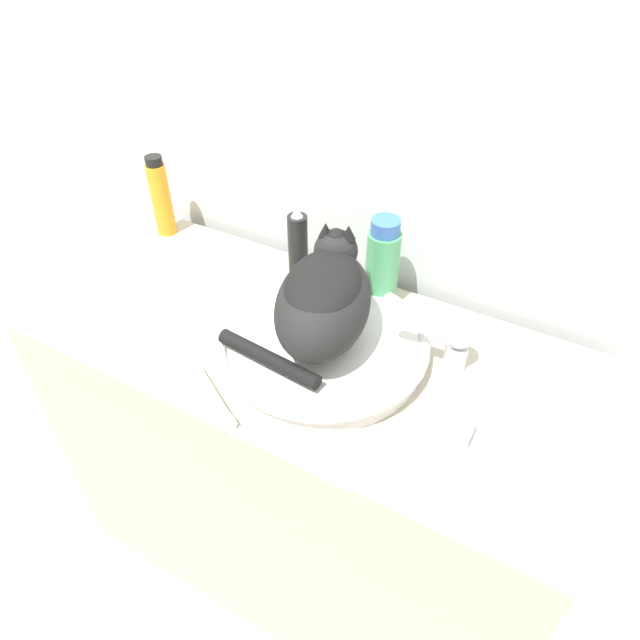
{
  "coord_description": "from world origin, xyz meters",
  "views": [
    {
      "loc": [
        0.44,
        -0.47,
        1.62
      ],
      "look_at": [
        0.05,
        0.24,
        0.93
      ],
      "focal_mm": 32.0,
      "sensor_mm": 36.0,
      "label": 1
    }
  ],
  "objects_px": {
    "cat": "(323,297)",
    "hairspray_can_black": "(298,245)",
    "shampoo_bottle_tall": "(161,197)",
    "mouthwash_bottle": "(382,265)",
    "faucet": "(451,339)",
    "soap_bar": "(452,428)",
    "cream_tube": "(211,397)"
  },
  "relations": [
    {
      "from": "cat",
      "to": "shampoo_bottle_tall",
      "type": "distance_m",
      "value": 0.61
    },
    {
      "from": "cat",
      "to": "cream_tube",
      "type": "relative_size",
      "value": 2.0
    },
    {
      "from": "soap_bar",
      "to": "cream_tube",
      "type": "bearing_deg",
      "value": -160.42
    },
    {
      "from": "hairspray_can_black",
      "to": "shampoo_bottle_tall",
      "type": "xyz_separation_m",
      "value": [
        -0.4,
        0.0,
        0.02
      ]
    },
    {
      "from": "mouthwash_bottle",
      "to": "shampoo_bottle_tall",
      "type": "relative_size",
      "value": 1.0
    },
    {
      "from": "hairspray_can_black",
      "to": "mouthwash_bottle",
      "type": "xyz_separation_m",
      "value": [
        0.21,
        0.0,
        0.02
      ]
    },
    {
      "from": "cat",
      "to": "mouthwash_bottle",
      "type": "relative_size",
      "value": 1.53
    },
    {
      "from": "shampoo_bottle_tall",
      "to": "cream_tube",
      "type": "bearing_deg",
      "value": -42.03
    },
    {
      "from": "mouthwash_bottle",
      "to": "soap_bar",
      "type": "bearing_deg",
      "value": -46.23
    },
    {
      "from": "hairspray_can_black",
      "to": "shampoo_bottle_tall",
      "type": "relative_size",
      "value": 0.86
    },
    {
      "from": "shampoo_bottle_tall",
      "to": "soap_bar",
      "type": "distance_m",
      "value": 0.92
    },
    {
      "from": "cat",
      "to": "soap_bar",
      "type": "height_order",
      "value": "cat"
    },
    {
      "from": "cat",
      "to": "soap_bar",
      "type": "bearing_deg",
      "value": -119.71
    },
    {
      "from": "hairspray_can_black",
      "to": "mouthwash_bottle",
      "type": "distance_m",
      "value": 0.21
    },
    {
      "from": "faucet",
      "to": "soap_bar",
      "type": "xyz_separation_m",
      "value": [
        0.06,
        -0.15,
        -0.06
      ]
    },
    {
      "from": "cat",
      "to": "hairspray_can_black",
      "type": "xyz_separation_m",
      "value": [
        -0.18,
        0.2,
        -0.06
      ]
    },
    {
      "from": "faucet",
      "to": "shampoo_bottle_tall",
      "type": "height_order",
      "value": "shampoo_bottle_tall"
    },
    {
      "from": "mouthwash_bottle",
      "to": "cat",
      "type": "bearing_deg",
      "value": -98.37
    },
    {
      "from": "soap_bar",
      "to": "mouthwash_bottle",
      "type": "bearing_deg",
      "value": 133.77
    },
    {
      "from": "faucet",
      "to": "mouthwash_bottle",
      "type": "height_order",
      "value": "mouthwash_bottle"
    },
    {
      "from": "cat",
      "to": "mouthwash_bottle",
      "type": "bearing_deg",
      "value": -24.71
    },
    {
      "from": "hairspray_can_black",
      "to": "cream_tube",
      "type": "height_order",
      "value": "hairspray_can_black"
    },
    {
      "from": "hairspray_can_black",
      "to": "mouthwash_bottle",
      "type": "bearing_deg",
      "value": 0.0
    },
    {
      "from": "cat",
      "to": "faucet",
      "type": "xyz_separation_m",
      "value": [
        0.23,
        0.08,
        -0.07
      ]
    },
    {
      "from": "cream_tube",
      "to": "shampoo_bottle_tall",
      "type": "bearing_deg",
      "value": 137.97
    },
    {
      "from": "mouthwash_bottle",
      "to": "cream_tube",
      "type": "bearing_deg",
      "value": -109.07
    },
    {
      "from": "hairspray_can_black",
      "to": "cream_tube",
      "type": "relative_size",
      "value": 1.13
    },
    {
      "from": "hairspray_can_black",
      "to": "soap_bar",
      "type": "height_order",
      "value": "hairspray_can_black"
    },
    {
      "from": "cream_tube",
      "to": "hairspray_can_black",
      "type": "bearing_deg",
      "value": 98.69
    },
    {
      "from": "mouthwash_bottle",
      "to": "faucet",
      "type": "bearing_deg",
      "value": -31.16
    },
    {
      "from": "cat",
      "to": "faucet",
      "type": "height_order",
      "value": "cat"
    },
    {
      "from": "cat",
      "to": "mouthwash_bottle",
      "type": "distance_m",
      "value": 0.21
    }
  ]
}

